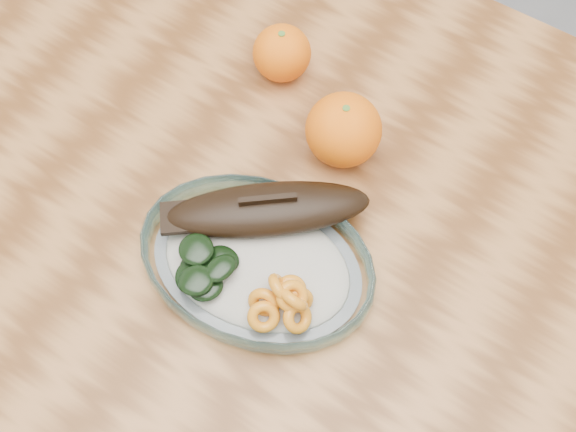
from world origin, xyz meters
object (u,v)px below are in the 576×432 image
Objects in this scene: orange_left at (282,53)px; orange_right at (344,130)px; plated_meal at (257,258)px; dining_table at (262,232)px.

orange_left is 0.82× the size of orange_right.
plated_meal is at bearing -90.36° from orange_right.
dining_table is 0.22m from orange_left.
dining_table is 0.18m from orange_right.
dining_table is at bearing -116.34° from orange_right.
orange_right reaches higher than dining_table.
orange_left is at bearing 106.81° from plated_meal.
plated_meal is 0.17m from orange_right.
orange_right is (0.00, 0.17, 0.02)m from plated_meal.
orange_left is at bearing 114.34° from dining_table.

